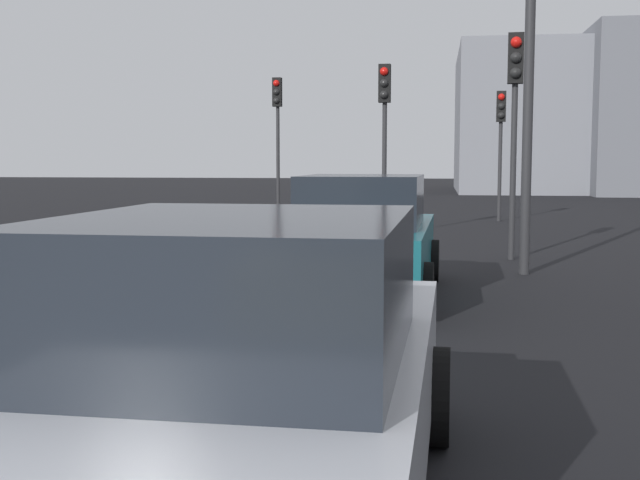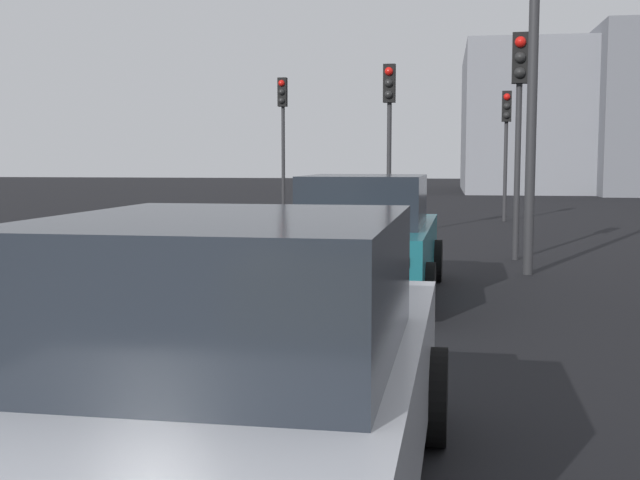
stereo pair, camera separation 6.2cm
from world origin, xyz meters
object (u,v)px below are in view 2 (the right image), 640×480
at_px(car_teal_lead, 366,238).
at_px(car_silver_second, 238,383).
at_px(street_lamp_kerbside, 534,6).
at_px(traffic_light_far_left, 506,128).
at_px(traffic_light_near_left, 389,113).
at_px(traffic_light_near_right, 519,98).
at_px(traffic_light_far_right, 283,118).

xyz_separation_m(car_teal_lead, car_silver_second, (-7.13, -0.06, -0.02)).
bearing_deg(street_lamp_kerbside, traffic_light_far_left, -2.19).
bearing_deg(traffic_light_near_left, traffic_light_near_right, 35.11).
bearing_deg(traffic_light_far_left, traffic_light_far_right, -90.65).
relative_size(traffic_light_far_right, street_lamp_kerbside, 0.62).
distance_m(traffic_light_near_left, traffic_light_far_left, 6.12).
xyz_separation_m(car_silver_second, traffic_light_near_right, (11.41, -2.29, 2.20)).
relative_size(car_teal_lead, street_lamp_kerbside, 0.62).
bearing_deg(traffic_light_far_left, traffic_light_near_left, -26.70).
xyz_separation_m(car_silver_second, traffic_light_near_left, (15.71, 0.35, 2.19)).
relative_size(car_silver_second, traffic_light_far_right, 1.01).
bearing_deg(traffic_light_far_left, car_silver_second, -3.56).
bearing_deg(car_teal_lead, traffic_light_far_right, 17.17).
relative_size(car_silver_second, traffic_light_far_left, 1.15).
bearing_deg(traffic_light_near_right, traffic_light_far_right, -143.14).
relative_size(traffic_light_near_left, traffic_light_far_right, 0.93).
xyz_separation_m(traffic_light_far_left, traffic_light_far_right, (0.56, 6.87, 0.37)).
relative_size(car_teal_lead, traffic_light_near_right, 1.09).
bearing_deg(car_teal_lead, car_silver_second, -178.06).
xyz_separation_m(car_silver_second, traffic_light_far_right, (21.52, 4.11, 2.40)).
height_order(traffic_light_far_left, traffic_light_far_right, traffic_light_far_right).
xyz_separation_m(traffic_light_near_left, traffic_light_far_left, (5.26, -3.12, -0.16)).
distance_m(car_silver_second, traffic_light_near_right, 11.85).
height_order(traffic_light_near_left, traffic_light_near_right, traffic_light_near_right).
relative_size(traffic_light_near_right, traffic_light_far_left, 1.06).
bearing_deg(traffic_light_far_right, street_lamp_kerbside, 31.47).
height_order(car_silver_second, traffic_light_far_left, traffic_light_far_left).
bearing_deg(traffic_light_far_right, traffic_light_near_right, 35.56).
xyz_separation_m(traffic_light_near_right, street_lamp_kerbside, (-1.88, -0.04, 1.28)).
relative_size(car_silver_second, traffic_light_near_right, 1.08).
distance_m(traffic_light_far_left, traffic_light_far_right, 6.91).
bearing_deg(traffic_light_near_right, street_lamp_kerbside, 5.70).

